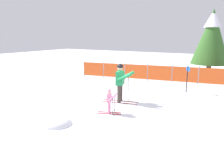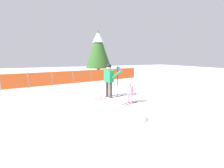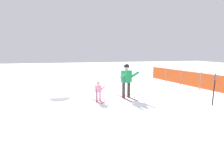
% 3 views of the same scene
% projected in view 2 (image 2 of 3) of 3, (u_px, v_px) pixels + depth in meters
% --- Properties ---
extents(ground_plane, '(60.00, 60.00, 0.00)m').
position_uv_depth(ground_plane, '(108.00, 98.00, 9.20)').
color(ground_plane, white).
extents(skier_adult, '(1.74, 0.88, 1.80)m').
position_uv_depth(skier_adult, '(109.00, 77.00, 9.28)').
color(skier_adult, maroon).
rests_on(skier_adult, ground_plane).
extents(skier_child, '(0.96, 0.58, 1.01)m').
position_uv_depth(skier_child, '(130.00, 91.00, 8.12)').
color(skier_child, maroon).
rests_on(skier_child, ground_plane).
extents(safety_fence, '(11.23, 2.00, 1.16)m').
position_uv_depth(safety_fence, '(82.00, 76.00, 14.18)').
color(safety_fence, gray).
rests_on(safety_fence, ground_plane).
extents(conifer_far, '(2.61, 2.61, 4.85)m').
position_uv_depth(conifer_far, '(98.00, 48.00, 17.69)').
color(conifer_far, '#4C3823').
rests_on(conifer_far, ground_plane).
extents(trail_marker, '(0.24, 0.18, 1.46)m').
position_uv_depth(trail_marker, '(118.00, 74.00, 13.26)').
color(trail_marker, black).
rests_on(trail_marker, ground_plane).
extents(snow_mound, '(1.33, 1.13, 0.53)m').
position_uv_depth(snow_mound, '(129.00, 120.00, 6.04)').
color(snow_mound, white).
rests_on(snow_mound, ground_plane).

